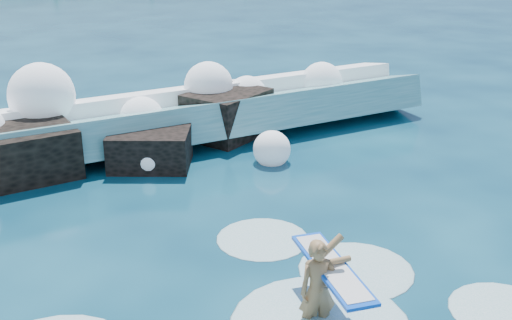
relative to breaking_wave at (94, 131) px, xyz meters
name	(u,v)px	position (x,y,z in m)	size (l,w,h in m)	color
ground	(235,275)	(0.45, -7.29, -0.59)	(200.00, 200.00, 0.00)	#07283E
breaking_wave	(94,131)	(0.00, 0.00, 0.00)	(19.46, 2.97, 1.68)	teal
rock_cluster	(126,141)	(0.57, -0.84, -0.11)	(8.38, 3.57, 1.50)	black
surfer_with_board	(321,285)	(1.04, -9.06, 0.02)	(1.10, 2.85, 1.64)	olive
wave_spray	(85,112)	(-0.20, 0.01, 0.54)	(15.53, 4.69, 2.53)	white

